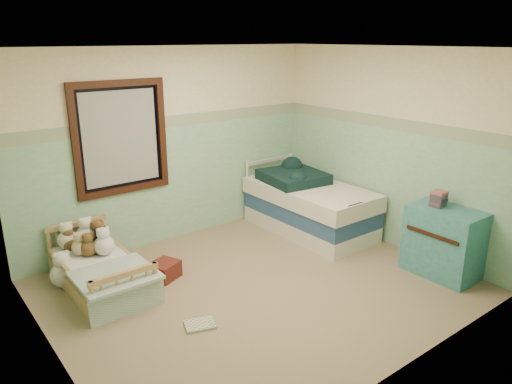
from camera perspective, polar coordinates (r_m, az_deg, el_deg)
floor at (r=5.40m, az=0.25°, el=-11.13°), size 4.20×3.60×0.02m
ceiling at (r=4.73m, az=0.29°, el=16.68°), size 4.20×3.60×0.02m
wall_back at (r=6.39m, az=-9.77°, el=5.32°), size 4.20×0.04×2.50m
wall_front at (r=3.74m, az=17.54°, el=-4.24°), size 4.20×0.04×2.50m
wall_left at (r=4.04m, az=-23.92°, el=-3.33°), size 0.04×3.60×2.50m
wall_right at (r=6.39m, az=15.33°, el=4.94°), size 0.04×3.60×2.50m
wainscot_mint at (r=6.50m, az=-9.47°, el=0.99°), size 4.20×0.01×1.50m
border_strip at (r=6.32m, az=-9.85°, el=8.17°), size 4.20×0.01×0.15m
window_frame at (r=6.03m, az=-15.57°, el=6.12°), size 1.16×0.06×1.36m
window_blinds at (r=6.03m, az=-15.61°, el=6.13°), size 0.92×0.01×1.12m
toddler_bed_frame at (r=5.62m, az=-17.73°, el=-9.69°), size 0.71×1.41×0.18m
toddler_mattress at (r=5.55m, az=-17.87°, el=-8.30°), size 0.65×1.35×0.12m
patchwork_quilt at (r=5.14m, az=-16.21°, el=-9.35°), size 0.77×0.71×0.03m
plush_bed_brown at (r=5.89m, az=-21.09°, el=-5.51°), size 0.18×0.18×0.18m
plush_bed_white at (r=5.93m, az=-19.29°, el=-4.87°), size 0.23×0.23×0.23m
plush_bed_tan at (r=5.71m, az=-19.95°, el=-6.12°), size 0.18×0.18×0.18m
plush_bed_dark at (r=5.77m, az=-17.79°, el=-5.65°), size 0.18×0.18×0.18m
plush_floor_cream at (r=5.73m, az=-21.68°, el=-9.02°), size 0.28×0.28×0.28m
plush_floor_tan at (r=5.36m, az=-19.11°, el=-10.97°), size 0.22×0.22×0.22m
twin_bed_frame at (r=6.84m, az=6.26°, el=-3.68°), size 0.91×1.81×0.22m
twin_boxspring at (r=6.76m, az=6.32°, el=-1.95°), size 0.91×1.81×0.22m
twin_mattress at (r=6.69m, az=6.38°, el=-0.17°), size 0.94×1.85×0.22m
teal_blanket at (r=6.82m, az=4.39°, el=1.80°), size 0.87×0.91×0.14m
dresser at (r=5.89m, az=21.15°, el=-5.49°), size 0.49×0.79×0.79m
book_stack at (r=5.79m, az=20.66°, el=-0.76°), size 0.19×0.15×0.17m
red_pillow at (r=5.62m, az=-10.70°, el=-9.02°), size 0.39×0.37×0.19m
floor_book at (r=4.77m, az=-6.61°, el=-15.20°), size 0.33×0.29×0.03m
extra_plush_0 at (r=5.65m, az=-19.03°, el=-6.24°), size 0.18×0.18×0.18m
extra_plush_1 at (r=5.78m, az=-17.57°, el=-5.57°), size 0.18×0.18×0.18m
extra_plush_2 at (r=5.91m, az=-21.24°, el=-5.25°), size 0.22×0.22×0.22m
extra_plush_3 at (r=5.62m, az=-17.40°, el=-6.01°), size 0.22×0.22×0.22m
extra_plush_4 at (r=5.90m, az=-18.05°, el=-5.00°), size 0.21×0.21×0.21m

